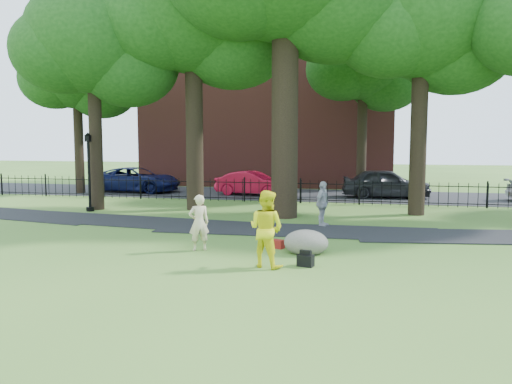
% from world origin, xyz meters
% --- Properties ---
extents(ground, '(120.00, 120.00, 0.00)m').
position_xyz_m(ground, '(0.00, 0.00, 0.00)').
color(ground, '#375F21').
rests_on(ground, ground).
extents(footpath, '(36.07, 3.85, 0.03)m').
position_xyz_m(footpath, '(1.00, 3.90, 0.00)').
color(footpath, black).
rests_on(footpath, ground).
extents(street, '(80.00, 7.00, 0.02)m').
position_xyz_m(street, '(0.00, 16.00, 0.00)').
color(street, black).
rests_on(street, ground).
extents(iron_fence, '(44.00, 0.04, 1.20)m').
position_xyz_m(iron_fence, '(0.00, 12.00, 0.60)').
color(iron_fence, black).
rests_on(iron_fence, ground).
extents(brick_building, '(18.00, 8.00, 12.00)m').
position_xyz_m(brick_building, '(-4.00, 24.00, 6.00)').
color(brick_building, brown).
rests_on(brick_building, ground).
extents(tree_row, '(26.82, 7.96, 12.42)m').
position_xyz_m(tree_row, '(0.52, 8.40, 8.15)').
color(tree_row, black).
rests_on(tree_row, ground).
extents(woman, '(0.72, 0.64, 1.65)m').
position_xyz_m(woman, '(-1.35, 0.05, 0.82)').
color(woman, beige).
rests_on(woman, ground).
extents(man, '(1.15, 1.03, 1.96)m').
position_xyz_m(man, '(0.95, -1.39, 0.98)').
color(man, yellow).
rests_on(man, ground).
extents(pedestrian, '(0.69, 1.08, 1.70)m').
position_xyz_m(pedestrian, '(1.78, 5.07, 0.85)').
color(pedestrian, '#9E9EA3').
rests_on(pedestrian, ground).
extents(boulder, '(1.43, 1.19, 0.74)m').
position_xyz_m(boulder, '(1.75, 0.36, 0.37)').
color(boulder, '#696458').
rests_on(boulder, ground).
extents(lamppost, '(0.36, 0.36, 3.60)m').
position_xyz_m(lamppost, '(-9.00, 6.83, 1.77)').
color(lamppost, black).
rests_on(lamppost, ground).
extents(backpack, '(0.45, 0.35, 0.30)m').
position_xyz_m(backpack, '(1.93, -1.13, 0.15)').
color(backpack, black).
rests_on(backpack, ground).
extents(red_bag, '(0.43, 0.36, 0.25)m').
position_xyz_m(red_bag, '(0.84, 0.86, 0.13)').
color(red_bag, maroon).
rests_on(red_bag, ground).
extents(red_sedan, '(4.53, 2.15, 1.43)m').
position_xyz_m(red_sedan, '(-3.28, 15.10, 0.72)').
color(red_sedan, '#AB0D27').
rests_on(red_sedan, ground).
extents(navy_van, '(5.77, 2.88, 1.57)m').
position_xyz_m(navy_van, '(-10.93, 15.39, 0.78)').
color(navy_van, '#0B113A').
rests_on(navy_van, ground).
extents(grey_car, '(5.03, 2.32, 1.67)m').
position_xyz_m(grey_car, '(4.40, 15.45, 0.83)').
color(grey_car, black).
rests_on(grey_car, ground).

